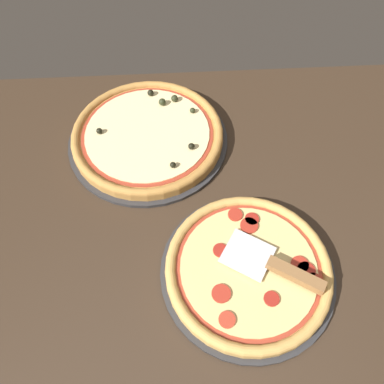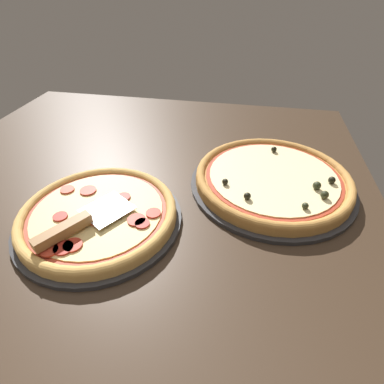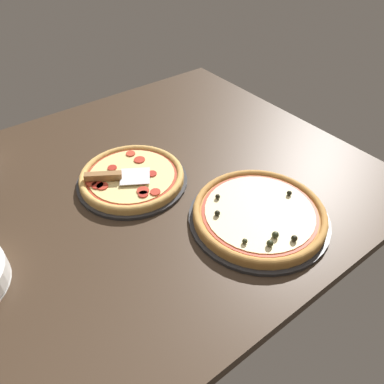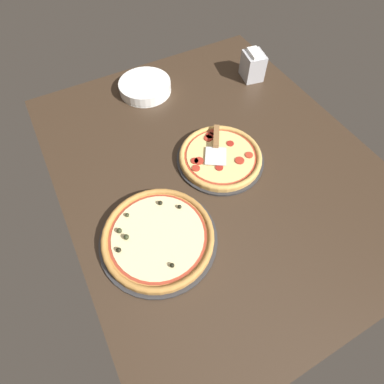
% 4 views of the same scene
% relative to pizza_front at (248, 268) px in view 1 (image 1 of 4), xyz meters
% --- Properties ---
extents(ground_plane, '(1.45, 1.18, 0.04)m').
position_rel_pizza_front_xyz_m(ground_plane, '(0.00, 0.02, -0.04)').
color(ground_plane, '#38281C').
extents(pizza_pan_front, '(0.34, 0.34, 0.01)m').
position_rel_pizza_front_xyz_m(pizza_pan_front, '(-0.00, -0.00, -0.02)').
color(pizza_pan_front, '#2D2D30').
rests_on(pizza_pan_front, ground_plane).
extents(pizza_front, '(0.32, 0.32, 0.03)m').
position_rel_pizza_front_xyz_m(pizza_front, '(0.00, 0.00, 0.00)').
color(pizza_front, tan).
rests_on(pizza_front, pizza_pan_front).
extents(pizza_pan_back, '(0.39, 0.39, 0.01)m').
position_rel_pizza_front_xyz_m(pizza_pan_back, '(-0.20, 0.36, -0.02)').
color(pizza_pan_back, '#2D2D30').
rests_on(pizza_pan_back, ground_plane).
extents(pizza_back, '(0.37, 0.37, 0.04)m').
position_rel_pizza_front_xyz_m(pizza_back, '(-0.20, 0.36, 0.00)').
color(pizza_back, '#B77F3D').
rests_on(pizza_back, pizza_pan_back).
extents(serving_spatula, '(0.20, 0.15, 0.02)m').
position_rel_pizza_front_xyz_m(serving_spatula, '(0.06, -0.01, 0.02)').
color(serving_spatula, silver).
rests_on(serving_spatula, pizza_front).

